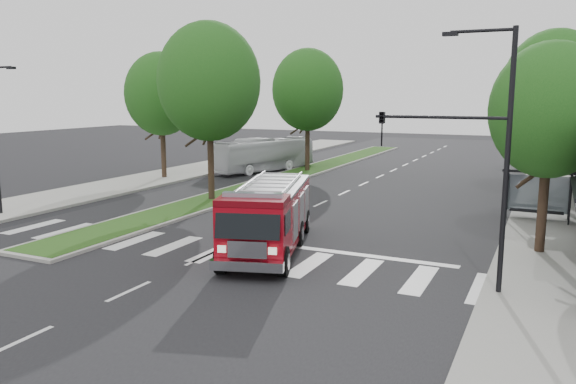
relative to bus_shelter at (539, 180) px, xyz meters
name	(u,v)px	position (x,y,z in m)	size (l,w,h in m)	color
ground	(252,235)	(-11.20, -8.15, -2.04)	(140.00, 140.00, 0.00)	black
sidewalk_right	(565,216)	(1.30, 1.85, -1.96)	(5.00, 80.00, 0.15)	gray
sidewalk_left	(141,181)	(-25.70, 1.85, -1.96)	(5.00, 80.00, 0.15)	gray
median	(297,174)	(-17.20, 9.85, -1.96)	(3.00, 50.00, 0.15)	gray
bus_shelter	(539,180)	(0.00, 0.00, 0.00)	(3.20, 1.60, 2.61)	black
tree_right_near	(550,111)	(0.30, -6.15, 3.47)	(4.40, 4.40, 8.05)	black
tree_right_mid	(554,88)	(0.30, 5.85, 4.45)	(5.60, 5.60, 9.72)	black
tree_right_far	(554,99)	(0.30, 15.85, 3.80)	(5.00, 5.00, 8.73)	black
tree_median_near	(209,82)	(-17.20, -2.15, 4.77)	(5.80, 5.80, 10.16)	black
tree_median_far	(308,90)	(-17.20, 11.85, 4.45)	(5.60, 5.60, 9.72)	black
tree_left_mid	(161,94)	(-25.20, 3.85, 4.12)	(5.20, 5.20, 9.16)	black
streetlight_right_near	(476,143)	(-1.59, -11.65, 2.63)	(4.08, 0.22, 8.00)	black
streetlight_right_far	(533,119)	(-0.85, 11.85, 2.44)	(2.11, 0.20, 8.00)	black
fire_engine	(268,217)	(-9.43, -10.03, -0.69)	(4.65, 8.47, 2.81)	#63050D
city_bus	(264,155)	(-20.56, 10.74, -0.69)	(2.26, 9.66, 2.69)	silver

